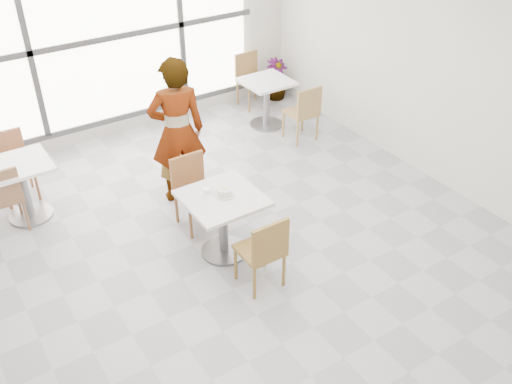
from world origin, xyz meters
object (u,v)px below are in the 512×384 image
plant_right (276,79)px  bg_chair_right_near (304,110)px  oatmeal_bowl (225,192)px  person (177,132)px  chair_far (192,186)px  bg_table_right (267,96)px  coffee_cup (206,192)px  chair_near (264,249)px  bg_chair_left_far (12,161)px  main_table (223,214)px  bg_chair_left_near (2,196)px  bg_table_left (23,182)px  bg_chair_right_far (250,76)px

plant_right → bg_chair_right_near: bearing=-109.8°
oatmeal_bowl → person: size_ratio=0.11×
chair_far → bg_table_right: 2.69m
oatmeal_bowl → bg_table_right: bearing=47.7°
oatmeal_bowl → coffee_cup: size_ratio=1.32×
chair_far → bg_table_right: (2.14, 1.63, -0.01)m
chair_near → plant_right: 4.69m
person → bg_chair_left_far: 2.15m
bg_table_right → plant_right: (0.70, 0.75, -0.14)m
bg_chair_right_near → plant_right: 1.57m
oatmeal_bowl → person: person is taller
bg_chair_left_far → person: bearing=-34.2°
chair_far → plant_right: (2.85, 2.38, -0.16)m
oatmeal_bowl → plant_right: (2.80, 3.06, -0.45)m
main_table → chair_far: 0.69m
person → bg_chair_left_near: (-2.02, 0.45, -0.43)m
bg_table_left → plant_right: 4.63m
bg_table_left → bg_chair_left_far: size_ratio=0.86×
bg_table_right → plant_right: size_ratio=1.09×
person → coffee_cup: bearing=93.7°
coffee_cup → plant_right: 4.19m
bg_chair_left_near → bg_chair_right_near: 4.21m
oatmeal_bowl → bg_table_left: 2.53m
oatmeal_bowl → bg_chair_right_near: (2.27, 1.59, -0.29)m
bg_chair_right_far → chair_far: bearing=-134.1°
oatmeal_bowl → bg_chair_left_far: bg_chair_left_far is taller
person → bg_table_right: 2.32m
chair_far → person: bearing=77.5°
chair_near → coffee_cup: 0.90m
oatmeal_bowl → chair_far: bearing=93.8°
person → bg_table_left: size_ratio=2.48×
oatmeal_bowl → bg_table_right: (2.10, 2.31, -0.31)m
bg_chair_left_near → oatmeal_bowl: bearing=138.8°
bg_table_right → bg_chair_right_far: bg_chair_right_far is taller
bg_chair_left_near → bg_chair_right_near: same height
plant_right → bg_chair_right_far: bearing=174.6°
bg_table_left → bg_table_right: size_ratio=1.00×
bg_chair_left_near → main_table: bearing=138.0°
chair_far → main_table: bearing=-89.6°
bg_chair_right_far → bg_chair_left_near: bearing=-161.7°
chair_far → bg_chair_right_near: same height
bg_table_left → bg_chair_right_near: size_ratio=0.86×
chair_far → plant_right: size_ratio=1.26×
coffee_cup → bg_table_left: coffee_cup is taller
bg_table_right → coffee_cup: bearing=-135.9°
chair_far → bg_chair_right_near: bearing=21.3°
main_table → bg_chair_right_near: bearing=34.6°
bg_table_left → bg_chair_right_near: bearing=-4.2°
bg_chair_right_far → coffee_cup: bearing=-129.5°
bg_chair_left_near → plant_right: (4.74, 1.36, -0.16)m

